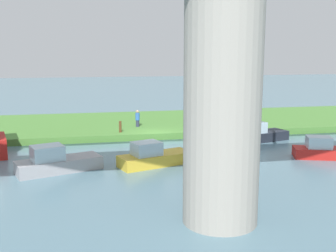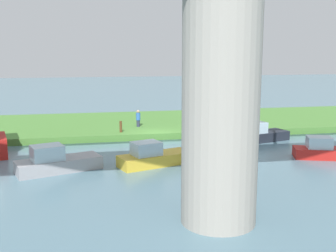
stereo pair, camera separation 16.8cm
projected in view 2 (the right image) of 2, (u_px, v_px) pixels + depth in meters
ground_plane at (157, 140)px, 31.38m from camera, size 160.00×160.00×0.00m
grassy_bank at (146, 124)px, 37.13m from camera, size 80.00×12.00×0.50m
bridge_pylon at (221, 96)px, 15.53m from camera, size 2.96×2.96×10.08m
person_on_bank at (138, 118)px, 34.16m from camera, size 0.42×0.42×1.39m
mooring_post at (121, 127)px, 31.81m from camera, size 0.20×0.20×0.87m
motorboat_white at (259, 134)px, 30.97m from camera, size 4.73×2.79×1.49m
houseboat_blue at (325, 151)px, 26.05m from camera, size 4.37×2.67×1.37m
pontoon_yellow at (153, 157)px, 24.41m from camera, size 4.67×2.89×1.47m
riverboat_paddlewheel at (56, 162)px, 23.16m from camera, size 4.94×3.10×1.55m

